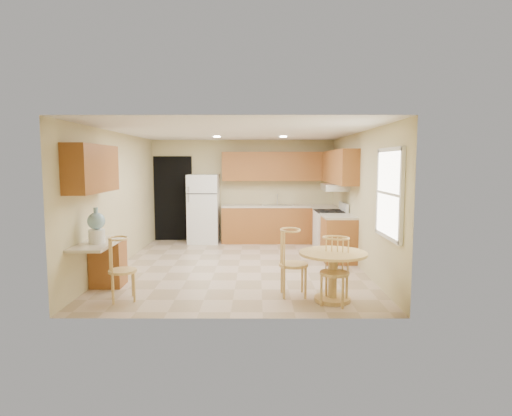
{
  "coord_description": "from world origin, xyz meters",
  "views": [
    {
      "loc": [
        0.33,
        -7.91,
        1.93
      ],
      "look_at": [
        0.32,
        0.3,
        1.07
      ],
      "focal_mm": 30.0,
      "sensor_mm": 36.0,
      "label": 1
    }
  ],
  "objects_px": {
    "stove": "(330,231)",
    "dining_table": "(333,269)",
    "chair_table_a": "(294,257)",
    "refrigerator": "(204,209)",
    "water_crock": "(96,227)",
    "chair_table_b": "(336,266)",
    "chair_desk": "(120,264)"
  },
  "relations": [
    {
      "from": "chair_table_b",
      "to": "water_crock",
      "type": "bearing_deg",
      "value": 13.25
    },
    {
      "from": "water_crock",
      "to": "chair_table_b",
      "type": "bearing_deg",
      "value": -8.98
    },
    {
      "from": "stove",
      "to": "chair_table_a",
      "type": "relative_size",
      "value": 1.12
    },
    {
      "from": "refrigerator",
      "to": "stove",
      "type": "relative_size",
      "value": 1.52
    },
    {
      "from": "refrigerator",
      "to": "chair_table_b",
      "type": "xyz_separation_m",
      "value": [
        2.35,
        -4.69,
        -0.27
      ]
    },
    {
      "from": "refrigerator",
      "to": "chair_table_b",
      "type": "height_order",
      "value": "refrigerator"
    },
    {
      "from": "refrigerator",
      "to": "water_crock",
      "type": "relative_size",
      "value": 3.18
    },
    {
      "from": "refrigerator",
      "to": "water_crock",
      "type": "distance_m",
      "value": 4.28
    },
    {
      "from": "dining_table",
      "to": "chair_desk",
      "type": "distance_m",
      "value": 2.95
    },
    {
      "from": "refrigerator",
      "to": "chair_table_a",
      "type": "xyz_separation_m",
      "value": [
        1.82,
        -4.31,
        -0.24
      ]
    },
    {
      "from": "chair_desk",
      "to": "water_crock",
      "type": "xyz_separation_m",
      "value": [
        -0.45,
        0.36,
        0.46
      ]
    },
    {
      "from": "chair_table_a",
      "to": "refrigerator",
      "type": "bearing_deg",
      "value": -159.71
    },
    {
      "from": "dining_table",
      "to": "water_crock",
      "type": "bearing_deg",
      "value": 174.74
    },
    {
      "from": "dining_table",
      "to": "chair_table_b",
      "type": "distance_m",
      "value": 0.25
    },
    {
      "from": "dining_table",
      "to": "chair_table_b",
      "type": "xyz_separation_m",
      "value": [
        0.0,
        -0.22,
        0.1
      ]
    },
    {
      "from": "stove",
      "to": "dining_table",
      "type": "distance_m",
      "value": 3.29
    },
    {
      "from": "chair_table_a",
      "to": "chair_table_b",
      "type": "xyz_separation_m",
      "value": [
        0.53,
        -0.38,
        -0.03
      ]
    },
    {
      "from": "dining_table",
      "to": "water_crock",
      "type": "distance_m",
      "value": 3.46
    },
    {
      "from": "stove",
      "to": "dining_table",
      "type": "bearing_deg",
      "value": -99.19
    },
    {
      "from": "dining_table",
      "to": "chair_table_a",
      "type": "distance_m",
      "value": 0.57
    },
    {
      "from": "chair_desk",
      "to": "chair_table_a",
      "type": "bearing_deg",
      "value": 74.43
    },
    {
      "from": "dining_table",
      "to": "water_crock",
      "type": "xyz_separation_m",
      "value": [
        -3.4,
        0.31,
        0.55
      ]
    },
    {
      "from": "stove",
      "to": "chair_desk",
      "type": "distance_m",
      "value": 4.79
    },
    {
      "from": "stove",
      "to": "chair_desk",
      "type": "bearing_deg",
      "value": -136.55
    },
    {
      "from": "refrigerator",
      "to": "chair_table_a",
      "type": "distance_m",
      "value": 4.68
    },
    {
      "from": "refrigerator",
      "to": "chair_desk",
      "type": "xyz_separation_m",
      "value": [
        -0.6,
        -4.51,
        -0.29
      ]
    },
    {
      "from": "refrigerator",
      "to": "stove",
      "type": "xyz_separation_m",
      "value": [
        2.88,
        -1.22,
        -0.36
      ]
    },
    {
      "from": "chair_table_b",
      "to": "chair_desk",
      "type": "distance_m",
      "value": 2.96
    },
    {
      "from": "chair_table_a",
      "to": "chair_desk",
      "type": "distance_m",
      "value": 2.43
    },
    {
      "from": "chair_table_b",
      "to": "refrigerator",
      "type": "bearing_deg",
      "value": -41.14
    },
    {
      "from": "stove",
      "to": "water_crock",
      "type": "relative_size",
      "value": 2.09
    },
    {
      "from": "stove",
      "to": "chair_table_b",
      "type": "relative_size",
      "value": 1.19
    }
  ]
}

